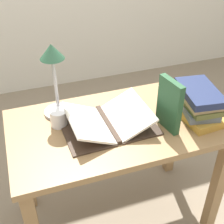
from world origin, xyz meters
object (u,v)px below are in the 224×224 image
(reading_lamp, at_px, (54,70))
(open_book, at_px, (108,121))
(coffee_mug, at_px, (58,118))
(book_stack_tall, at_px, (198,103))
(book_standing_upright, at_px, (169,105))

(reading_lamp, bearing_deg, open_book, -42.05)
(coffee_mug, bearing_deg, book_stack_tall, -13.04)
(coffee_mug, bearing_deg, book_standing_upright, -20.71)
(reading_lamp, bearing_deg, book_stack_tall, -21.36)
(book_stack_tall, relative_size, reading_lamp, 0.78)
(open_book, distance_m, reading_lamp, 0.37)
(book_standing_upright, relative_size, reading_lamp, 0.68)
(open_book, distance_m, coffee_mug, 0.25)
(open_book, relative_size, coffee_mug, 4.35)
(open_book, bearing_deg, coffee_mug, 156.95)
(open_book, height_order, book_standing_upright, book_standing_upright)
(open_book, height_order, book_stack_tall, book_stack_tall)
(open_book, distance_m, book_stack_tall, 0.48)
(open_book, bearing_deg, book_standing_upright, -22.39)
(open_book, distance_m, book_standing_upright, 0.32)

